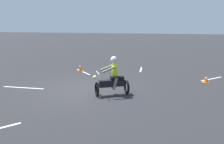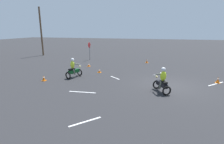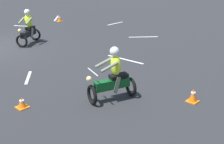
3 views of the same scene
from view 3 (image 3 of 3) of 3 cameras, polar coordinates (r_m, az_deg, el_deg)
name	(u,v)px [view 3 (image 3 of 3)]	position (r m, az deg, el deg)	size (l,w,h in m)	color
motorcycle_rider_foreground	(28,29)	(15.58, -15.07, 7.64)	(1.52, 1.20, 1.66)	black
motorcycle_rider_background	(113,77)	(9.18, 0.19, -0.98)	(1.55, 1.06, 1.66)	black
traffic_cone_near_left	(60,19)	(20.44, -9.56, 9.60)	(0.32, 0.32, 0.37)	orange
traffic_cone_mid_center	(193,95)	(9.56, 14.60, -4.16)	(0.32, 0.32, 0.43)	orange
traffic_cone_mid_left	(22,103)	(9.30, -16.15, -5.46)	(0.32, 0.32, 0.31)	orange
lane_stripe_ne	(28,77)	(11.47, -15.08, -0.97)	(0.10, 1.23, 0.01)	silver
lane_stripe_n	(125,59)	(12.95, 2.41, 2.32)	(0.10, 1.80, 0.01)	silver
lane_stripe_nw	(143,37)	(16.50, 5.76, 6.41)	(0.10, 1.54, 0.01)	silver
lane_stripe_w	(115,23)	(19.58, 0.57, 8.87)	(0.10, 1.27, 0.01)	silver
lane_stripe_sw	(56,18)	(21.48, -10.15, 9.65)	(0.10, 1.75, 0.01)	silver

